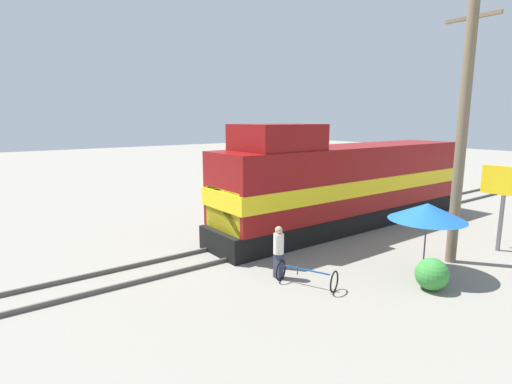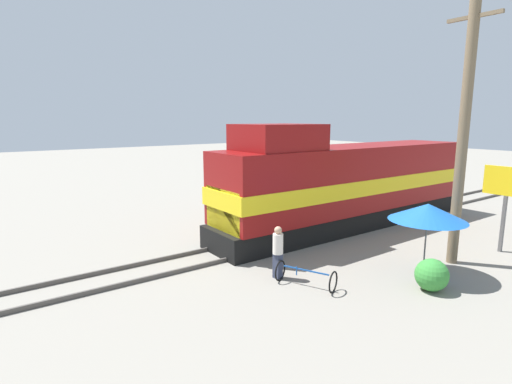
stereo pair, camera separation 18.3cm
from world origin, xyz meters
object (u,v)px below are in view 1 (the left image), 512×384
(locomotive, at_px, (342,185))
(vendor_umbrella, at_px, (427,212))
(billboard_sign, at_px, (505,188))
(bicycle, at_px, (307,276))
(utility_pole, at_px, (463,127))
(person_bystander, at_px, (279,250))

(locomotive, xyz_separation_m, vendor_umbrella, (5.62, -2.22, 0.07))
(billboard_sign, relative_size, bicycle, 1.72)
(utility_pole, relative_size, billboard_sign, 2.86)
(vendor_umbrella, bearing_deg, person_bystander, -122.23)
(person_bystander, bearing_deg, vendor_umbrella, 57.77)
(locomotive, bearing_deg, billboard_sign, 21.80)
(billboard_sign, relative_size, person_bystander, 1.91)
(utility_pole, distance_m, bicycle, 7.49)
(locomotive, relative_size, billboard_sign, 4.40)
(vendor_umbrella, distance_m, billboard_sign, 4.67)
(locomotive, xyz_separation_m, utility_pole, (5.56, -0.30, 2.78))
(utility_pole, xyz_separation_m, person_bystander, (-2.55, -6.07, -3.91))
(locomotive, height_order, utility_pole, utility_pole)
(utility_pole, relative_size, person_bystander, 5.46)
(utility_pole, bearing_deg, locomotive, 176.96)
(locomotive, height_order, vendor_umbrella, locomotive)
(locomotive, bearing_deg, utility_pole, -3.04)
(billboard_sign, bearing_deg, person_bystander, -109.07)
(utility_pole, bearing_deg, person_bystander, -112.83)
(billboard_sign, height_order, bicycle, billboard_sign)
(locomotive, xyz_separation_m, bicycle, (4.03, -6.07, -1.73))
(locomotive, distance_m, billboard_sign, 6.52)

